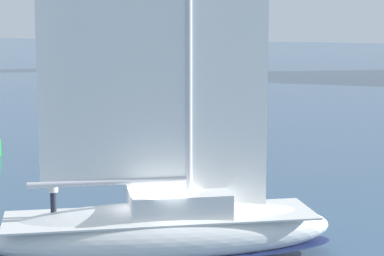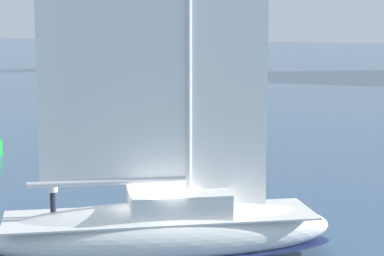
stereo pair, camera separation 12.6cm
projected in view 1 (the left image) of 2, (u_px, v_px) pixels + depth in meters
The scene contains 3 objects.
tree_shore_center at pixel (156, 9), 112.93m from camera, with size 6.33×6.33×13.03m.
sailboat_main at pixel (162, 225), 25.51m from camera, with size 12.12×9.12×16.62m.
sailboat_moored_near_marina at pixel (236, 75), 94.02m from camera, with size 3.87×6.59×8.77m.
Camera 1 is at (9.72, -22.75, 8.40)m, focal length 70.00 mm.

